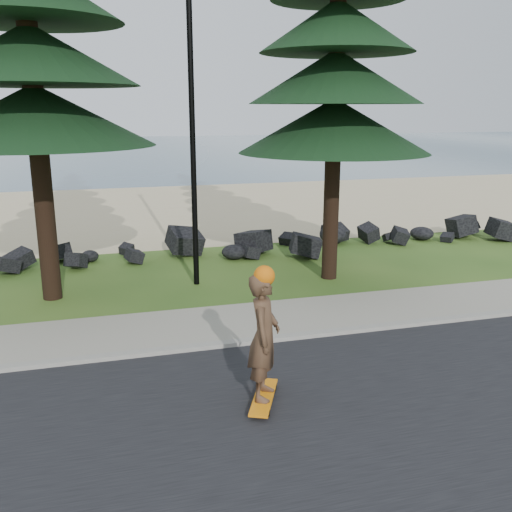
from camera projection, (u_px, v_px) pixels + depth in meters
The scene contains 9 objects.
ground at pixel (223, 329), 11.70m from camera, with size 160.00×160.00×0.00m, color #2A4C17.
road at pixel (296, 452), 7.51m from camera, with size 160.00×7.00×0.02m, color black.
kerb at pixel (233, 344), 10.85m from camera, with size 160.00×0.20×0.10m, color gray.
sidewalk at pixel (221, 324), 11.88m from camera, with size 160.00×2.00×0.08m, color gray.
beach_sand at pixel (153, 210), 25.22m from camera, with size 160.00×15.00×0.01m, color tan.
ocean at pixel (119, 151), 59.25m from camera, with size 160.00×58.00×0.01m, color #355566.
seawall_boulders at pixel (183, 260), 16.92m from camera, with size 60.00×2.40×1.10m, color black, non-canonical shape.
lamp_post at pixel (192, 119), 13.64m from camera, with size 0.25×0.14×8.14m.
skateboarder at pixel (264, 337), 8.48m from camera, with size 0.75×1.19×2.18m.
Camera 1 is at (-2.27, -10.73, 4.42)m, focal length 40.00 mm.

